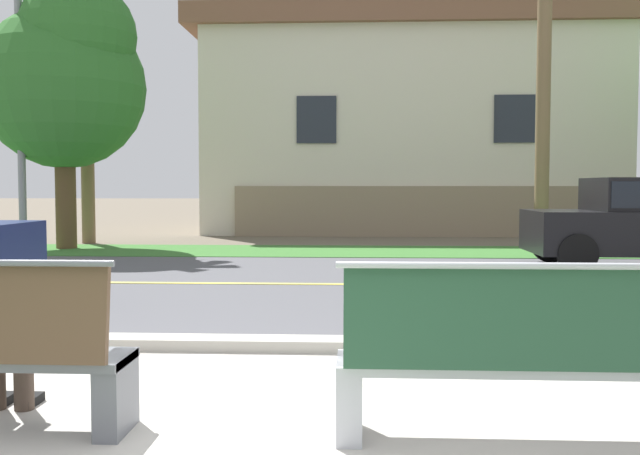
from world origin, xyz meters
name	(u,v)px	position (x,y,z in m)	size (l,w,h in m)	color
ground_plane	(315,272)	(0.00, 8.00, 0.00)	(140.00, 140.00, 0.00)	#665B4C
sidewalk_pavement	(237,426)	(0.00, 0.40, 0.01)	(44.00, 3.60, 0.01)	#B7B2A8
curb_edge	(275,344)	(0.00, 2.35, 0.06)	(44.00, 0.30, 0.11)	#ADA89E
street_asphalt	(308,284)	(0.00, 6.50, 0.00)	(52.00, 8.00, 0.01)	#515156
road_centre_line	(308,284)	(0.00, 6.50, 0.01)	(48.00, 0.14, 0.01)	#E0CC4C
far_verge_grass	(325,251)	(0.00, 11.74, 0.01)	(48.00, 2.80, 0.02)	#38702D
bench_right	(524,361)	(1.59, 0.17, 0.46)	(2.01, 0.48, 1.01)	silver
streetlamp	(24,59)	(-6.42, 11.53, 4.11)	(0.24, 2.10, 7.21)	gray
shade_tree_far_left	(67,75)	(-5.68, 12.02, 3.83)	(3.57, 3.57, 5.89)	brown
garden_wall	(470,211)	(3.78, 16.41, 0.70)	(13.00, 0.36, 1.40)	gray
house_across_street	(407,127)	(2.25, 19.61, 3.28)	(12.96, 6.91, 6.48)	beige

